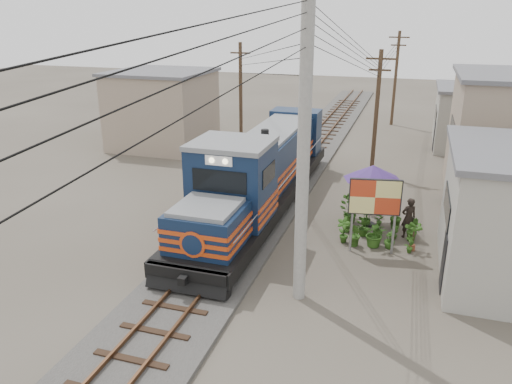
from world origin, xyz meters
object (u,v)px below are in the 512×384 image
(billboard, at_px, (375,199))
(vendor, at_px, (409,218))
(locomotive, at_px, (261,174))
(market_umbrella, at_px, (373,173))

(billboard, bearing_deg, vendor, 45.33)
(locomotive, relative_size, vendor, 9.58)
(locomotive, relative_size, market_umbrella, 6.00)
(locomotive, bearing_deg, vendor, -9.50)
(locomotive, height_order, vendor, locomotive)
(market_umbrella, distance_m, vendor, 2.40)
(locomotive, xyz_separation_m, vendor, (6.76, -1.13, -0.92))
(market_umbrella, bearing_deg, locomotive, 175.96)
(locomotive, xyz_separation_m, market_umbrella, (5.12, -0.36, 0.65))
(market_umbrella, xyz_separation_m, vendor, (1.64, -0.77, -1.57))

